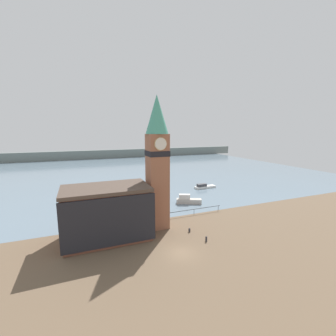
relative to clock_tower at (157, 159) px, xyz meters
The scene contains 10 objects.
ground_plane 15.05m from the clock_tower, 89.30° to the right, with size 160.00×160.00×0.00m, color brown.
water 64.13m from the clock_tower, 89.90° to the left, with size 160.00×120.00×0.00m.
far_shoreline 103.45m from the clock_tower, 89.94° to the left, with size 180.00×3.00×5.00m.
pier_railing 14.18m from the clock_tower, 17.79° to the left, with size 12.04×0.08×1.09m.
clock_tower is the anchor object (origin of this frame).
pier_building 11.61m from the clock_tower, behind, with size 13.01×7.81×8.21m.
boat_near 17.90m from the clock_tower, 41.38° to the left, with size 5.80×3.78×2.15m.
boat_far 31.24m from the clock_tower, 43.21° to the left, with size 6.41×1.94×1.36m.
mooring_bollard_near 14.70m from the clock_tower, 56.92° to the right, with size 0.30×0.30×0.82m.
mooring_bollard_far 12.85m from the clock_tower, 43.58° to the right, with size 0.34×0.34×0.67m.
Camera 1 is at (-12.18, -25.74, 16.63)m, focal length 24.00 mm.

